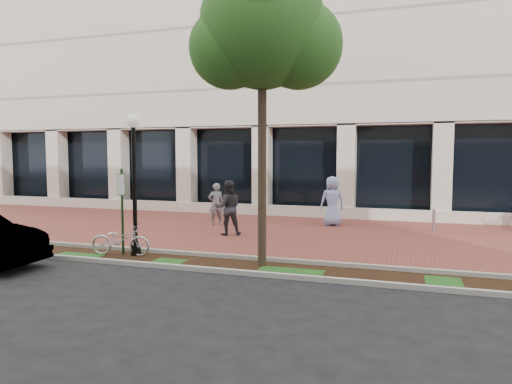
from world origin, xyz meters
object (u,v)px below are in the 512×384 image
(street_tree, at_px, (264,34))
(lamppost, at_px, (134,177))
(parking_sign, at_px, (122,201))
(pedestrian_right, at_px, (332,201))
(locked_bicycle, at_px, (121,240))
(pedestrian_mid, at_px, (228,208))
(bollard, at_px, (434,220))
(pedestrian_left, at_px, (216,204))

(street_tree, bearing_deg, lamppost, 179.15)
(parking_sign, bearing_deg, pedestrian_right, 76.33)
(parking_sign, relative_size, locked_bicycle, 1.43)
(street_tree, relative_size, locked_bicycle, 4.40)
(parking_sign, xyz_separation_m, street_tree, (4.20, -0.00, 4.24))
(parking_sign, bearing_deg, street_tree, 20.19)
(street_tree, bearing_deg, pedestrian_mid, 122.71)
(lamppost, distance_m, pedestrian_mid, 4.30)
(street_tree, distance_m, locked_bicycle, 6.80)
(locked_bicycle, distance_m, pedestrian_mid, 4.42)
(lamppost, relative_size, pedestrian_mid, 2.02)
(pedestrian_mid, relative_size, bollard, 2.10)
(parking_sign, height_order, lamppost, lamppost)
(parking_sign, height_order, pedestrian_right, parking_sign)
(lamppost, bearing_deg, locked_bicycle, -159.01)
(locked_bicycle, bearing_deg, pedestrian_mid, -31.28)
(locked_bicycle, relative_size, pedestrian_mid, 0.88)
(parking_sign, distance_m, street_tree, 5.97)
(locked_bicycle, relative_size, pedestrian_left, 1.00)
(parking_sign, xyz_separation_m, pedestrian_mid, (1.65, 3.97, -0.58))
(pedestrian_mid, xyz_separation_m, pedestrian_right, (3.21, 3.26, 0.02))
(parking_sign, distance_m, lamppost, 0.79)
(locked_bicycle, xyz_separation_m, bollard, (8.64, 6.73, 0.02))
(street_tree, height_order, bollard, street_tree)
(pedestrian_left, xyz_separation_m, pedestrian_right, (4.51, 1.27, 0.14))
(street_tree, relative_size, pedestrian_mid, 3.87)
(parking_sign, relative_size, pedestrian_left, 1.43)
(parking_sign, xyz_separation_m, bollard, (8.64, 6.63, -1.08))
(pedestrian_right, relative_size, bollard, 2.15)
(pedestrian_left, height_order, bollard, pedestrian_left)
(pedestrian_mid, distance_m, pedestrian_right, 4.58)
(parking_sign, relative_size, pedestrian_mid, 1.26)
(lamppost, xyz_separation_m, locked_bicycle, (-0.39, -0.15, -1.79))
(pedestrian_left, distance_m, bollard, 8.33)
(street_tree, xyz_separation_m, pedestrian_right, (0.66, 7.23, -4.80))
(locked_bicycle, bearing_deg, parking_sign, -8.91)
(street_tree, height_order, pedestrian_left, street_tree)
(pedestrian_left, bearing_deg, pedestrian_mid, 88.59)
(street_tree, relative_size, pedestrian_right, 3.78)
(locked_bicycle, distance_m, pedestrian_right, 8.81)
(lamppost, height_order, pedestrian_left, lamppost)
(pedestrian_left, height_order, pedestrian_right, pedestrian_right)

